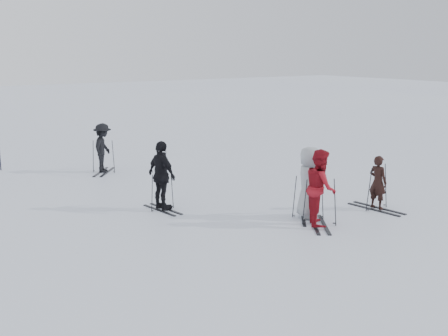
% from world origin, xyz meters
% --- Properties ---
extents(ground, '(120.00, 120.00, 0.00)m').
position_xyz_m(ground, '(0.00, 0.00, 0.00)').
color(ground, silver).
rests_on(ground, ground).
extents(skier_near_dark, '(0.43, 0.59, 1.53)m').
position_xyz_m(skier_near_dark, '(3.09, -2.21, 0.76)').
color(skier_near_dark, black).
rests_on(skier_near_dark, ground).
extents(skier_red, '(1.16, 1.21, 1.97)m').
position_xyz_m(skier_red, '(0.71, -2.40, 0.99)').
color(skier_red, maroon).
rests_on(skier_red, ground).
extents(skier_grey, '(1.06, 1.12, 1.93)m').
position_xyz_m(skier_grey, '(0.89, -1.76, 0.96)').
color(skier_grey, '#999EA2').
rests_on(skier_grey, ground).
extents(skier_uphill_left, '(0.63, 1.20, 1.95)m').
position_xyz_m(skier_uphill_left, '(-2.03, 1.10, 0.98)').
color(skier_uphill_left, black).
rests_on(skier_uphill_left, ground).
extents(skier_uphill_far, '(1.25, 1.32, 1.80)m').
position_xyz_m(skier_uphill_far, '(-1.53, 6.74, 0.90)').
color(skier_uphill_far, black).
rests_on(skier_uphill_far, ground).
extents(skis_near_dark, '(1.89, 1.15, 1.31)m').
position_xyz_m(skis_near_dark, '(3.09, -2.21, 0.66)').
color(skis_near_dark, black).
rests_on(skis_near_dark, ground).
extents(skis_red, '(1.96, 1.75, 1.27)m').
position_xyz_m(skis_red, '(0.71, -2.40, 0.64)').
color(skis_red, black).
rests_on(skis_red, ground).
extents(skis_grey, '(1.85, 1.73, 1.22)m').
position_xyz_m(skis_grey, '(0.89, -1.76, 0.61)').
color(skis_grey, black).
rests_on(skis_grey, ground).
extents(skis_uphill_left, '(1.65, 1.03, 1.13)m').
position_xyz_m(skis_uphill_left, '(-2.03, 1.10, 0.56)').
color(skis_uphill_left, black).
rests_on(skis_uphill_left, ground).
extents(skis_uphill_far, '(1.89, 1.77, 1.24)m').
position_xyz_m(skis_uphill_far, '(-1.53, 6.74, 0.62)').
color(skis_uphill_far, black).
rests_on(skis_uphill_far, ground).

